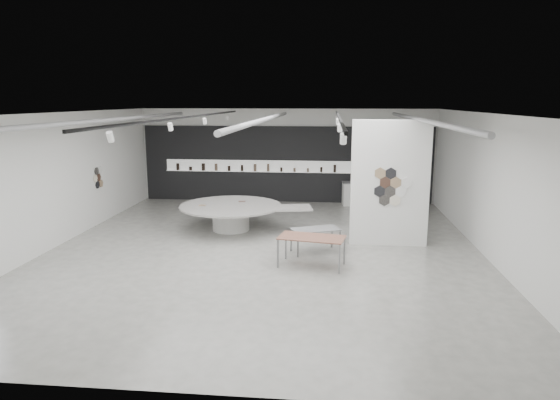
# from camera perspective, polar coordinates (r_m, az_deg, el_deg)

# --- Properties ---
(room) EXTENTS (12.02, 14.02, 3.82)m
(room) POSITION_cam_1_polar(r_m,az_deg,el_deg) (13.61, -2.27, 2.60)
(room) COLOR #9E9C94
(room) RESTS_ON ground
(back_wall_display) EXTENTS (11.80, 0.27, 3.10)m
(back_wall_display) POSITION_cam_1_polar(r_m,az_deg,el_deg) (20.50, 0.47, 4.08)
(back_wall_display) COLOR black
(back_wall_display) RESTS_ON ground
(partition_column) EXTENTS (2.20, 0.38, 3.60)m
(partition_column) POSITION_cam_1_polar(r_m,az_deg,el_deg) (14.60, 12.42, 1.86)
(partition_column) COLOR white
(partition_column) RESTS_ON ground
(display_island) EXTENTS (4.57, 3.80, 0.84)m
(display_island) POSITION_cam_1_polar(r_m,az_deg,el_deg) (16.15, -5.41, -1.57)
(display_island) COLOR white
(display_island) RESTS_ON ground
(sample_table_wood) EXTENTS (1.76, 1.11, 0.77)m
(sample_table_wood) POSITION_cam_1_polar(r_m,az_deg,el_deg) (12.60, 3.64, -4.47)
(sample_table_wood) COLOR brown
(sample_table_wood) RESTS_ON ground
(sample_table_stone) EXTENTS (1.45, 1.10, 0.67)m
(sample_table_stone) POSITION_cam_1_polar(r_m,az_deg,el_deg) (13.78, 4.08, -3.52)
(sample_table_stone) COLOR gray
(sample_table_stone) RESTS_ON ground
(kitchen_counter) EXTENTS (1.70, 0.82, 1.29)m
(kitchen_counter) POSITION_cam_1_polar(r_m,az_deg,el_deg) (20.24, 9.43, 0.74)
(kitchen_counter) COLOR white
(kitchen_counter) RESTS_ON ground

